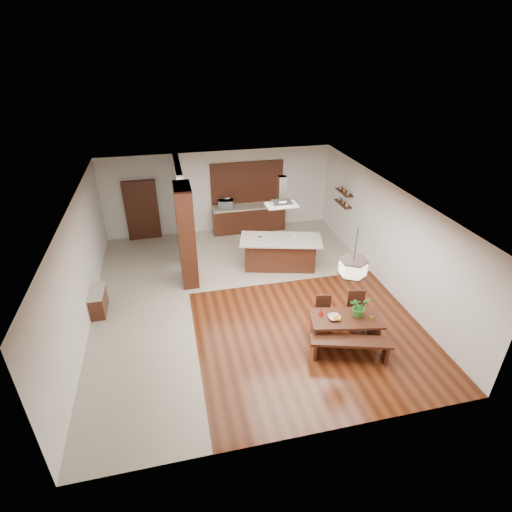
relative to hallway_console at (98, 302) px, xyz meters
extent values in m
plane|color=#3B180A|center=(3.81, -0.20, -0.32)|extent=(9.00, 9.00, 0.00)
cube|color=white|center=(3.81, -0.20, 2.58)|extent=(8.00, 9.00, 0.04)
cube|color=silver|center=(3.81, 4.30, 1.14)|extent=(8.00, 0.04, 2.90)
cube|color=silver|center=(3.81, -4.70, 1.14)|extent=(8.00, 0.04, 2.90)
cube|color=silver|center=(-0.19, -0.20, 1.14)|extent=(0.04, 9.00, 2.90)
cube|color=silver|center=(7.81, -0.20, 1.14)|extent=(0.04, 9.00, 2.90)
cube|color=#B0A693|center=(1.06, -0.20, -0.31)|extent=(2.50, 9.00, 0.01)
cube|color=#B0A693|center=(5.06, 2.30, -0.31)|extent=(5.50, 4.00, 0.01)
cube|color=#3D230F|center=(3.81, -0.20, 2.57)|extent=(8.00, 9.00, 0.02)
cube|color=black|center=(2.41, 1.00, 1.14)|extent=(0.45, 1.00, 2.90)
cube|color=silver|center=(2.41, 3.10, 1.14)|extent=(0.18, 2.40, 2.90)
cube|color=black|center=(0.00, 0.00, 0.00)|extent=(0.37, 0.88, 0.63)
cube|color=black|center=(1.11, 4.20, 0.74)|extent=(1.10, 0.20, 2.10)
cube|color=black|center=(4.81, 4.00, 0.13)|extent=(2.60, 0.60, 0.90)
cube|color=#BBB0A4|center=(4.81, 4.00, 0.61)|extent=(2.60, 0.62, 0.05)
cube|color=brown|center=(4.81, 4.26, 1.44)|extent=(2.60, 0.08, 1.50)
cube|color=black|center=(7.68, 2.40, 1.08)|extent=(0.26, 0.90, 0.04)
cube|color=black|center=(7.68, 2.40, 1.49)|extent=(0.26, 0.90, 0.04)
cube|color=black|center=(5.70, -2.46, 0.32)|extent=(1.72, 1.09, 0.05)
cube|color=black|center=(5.02, -2.33, -0.01)|extent=(0.19, 0.64, 0.61)
cube|color=black|center=(6.38, -2.59, -0.01)|extent=(0.19, 0.64, 0.61)
imported|color=#2E7226|center=(5.99, -2.44, 0.59)|extent=(0.55, 0.52, 0.48)
imported|color=beige|center=(5.41, -2.44, 0.38)|extent=(0.28, 0.28, 0.07)
cone|color=#A9130C|center=(5.17, -2.25, 0.45)|extent=(0.14, 0.14, 0.20)
cylinder|color=gold|center=(6.20, -2.68, 0.40)|extent=(0.07, 0.07, 0.10)
cube|color=black|center=(5.17, 1.16, 0.16)|extent=(2.23, 1.30, 0.94)
cube|color=#BBB0A4|center=(5.17, 1.11, 0.65)|extent=(2.60, 1.64, 0.05)
imported|color=silver|center=(5.56, 1.06, 0.73)|extent=(0.13, 0.13, 0.09)
imported|color=silver|center=(3.99, 4.02, 0.78)|extent=(0.58, 0.44, 0.29)
camera|label=1|loc=(2.06, -9.09, 5.97)|focal=28.00mm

